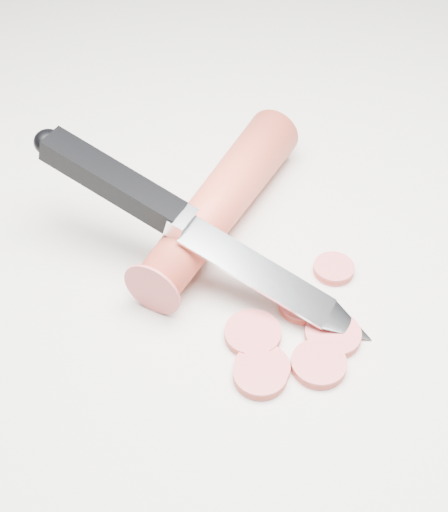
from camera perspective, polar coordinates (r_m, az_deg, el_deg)
name	(u,v)px	position (r m, az deg, el deg)	size (l,w,h in m)	color
ground	(266,248)	(0.54, 3.39, 0.61)	(2.40, 2.40, 0.00)	beige
carrot	(220,202)	(0.55, -0.29, 4.34)	(0.04, 0.04, 0.20)	red
carrot_slice_0	(262,368)	(0.47, 3.06, -8.95)	(0.04, 0.04, 0.01)	#CF4C4B
carrot_slice_1	(260,375)	(0.46, 2.92, -9.50)	(0.04, 0.04, 0.01)	#CF4C4B
carrot_slice_2	(253,334)	(0.48, 2.32, -6.24)	(0.04, 0.04, 0.01)	#CF4C4B
carrot_slice_3	(334,269)	(0.53, 8.77, -1.03)	(0.03, 0.03, 0.01)	#CF4C4B
carrot_slice_4	(333,335)	(0.49, 8.71, -6.23)	(0.04, 0.04, 0.01)	#CF4C4B
carrot_slice_5	(302,304)	(0.50, 6.26, -3.86)	(0.03, 0.03, 0.01)	#CF4C4B
carrot_slice_6	(319,364)	(0.47, 7.58, -8.58)	(0.04, 0.04, 0.01)	#CF4C4B
kitchen_knife	(200,229)	(0.49, -1.92, 2.15)	(0.19, 0.23, 0.09)	silver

